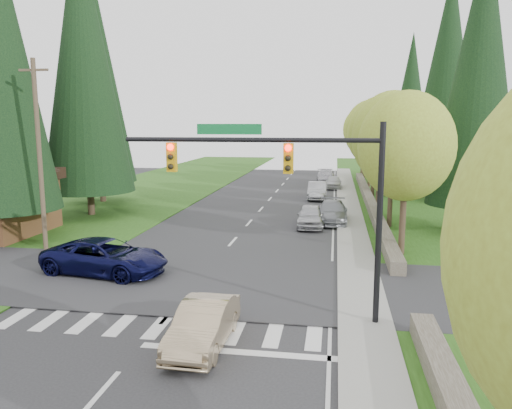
% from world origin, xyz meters
% --- Properties ---
extents(ground, '(120.00, 120.00, 0.00)m').
position_xyz_m(ground, '(0.00, 0.00, 0.00)').
color(ground, '#28282B').
rests_on(ground, ground).
extents(grass_east, '(14.00, 110.00, 0.06)m').
position_xyz_m(grass_east, '(13.00, 20.00, 0.03)').
color(grass_east, '#254A13').
rests_on(grass_east, ground).
extents(grass_west, '(14.00, 110.00, 0.06)m').
position_xyz_m(grass_west, '(-13.00, 20.00, 0.03)').
color(grass_west, '#254A13').
rests_on(grass_west, ground).
extents(cross_street, '(120.00, 8.00, 0.10)m').
position_xyz_m(cross_street, '(0.00, 8.00, 0.00)').
color(cross_street, '#28282B').
rests_on(cross_street, ground).
extents(sidewalk_east, '(1.80, 80.00, 0.13)m').
position_xyz_m(sidewalk_east, '(6.90, 22.00, 0.07)').
color(sidewalk_east, gray).
rests_on(sidewalk_east, ground).
extents(curb_east, '(0.20, 80.00, 0.13)m').
position_xyz_m(curb_east, '(6.05, 22.00, 0.07)').
color(curb_east, gray).
rests_on(curb_east, ground).
extents(stone_wall_north, '(0.70, 40.00, 0.70)m').
position_xyz_m(stone_wall_north, '(8.60, 30.00, 0.35)').
color(stone_wall_north, '#4C4438').
rests_on(stone_wall_north, ground).
extents(traffic_signal, '(8.70, 0.37, 6.80)m').
position_xyz_m(traffic_signal, '(4.37, 4.50, 4.98)').
color(traffic_signal, black).
rests_on(traffic_signal, ground).
extents(utility_pole, '(1.60, 0.24, 10.00)m').
position_xyz_m(utility_pole, '(-9.50, 12.00, 5.14)').
color(utility_pole, '#473828').
rests_on(utility_pole, ground).
extents(decid_tree_0, '(4.80, 4.80, 8.37)m').
position_xyz_m(decid_tree_0, '(9.20, 14.00, 5.60)').
color(decid_tree_0, '#38281C').
rests_on(decid_tree_0, ground).
extents(decid_tree_1, '(5.20, 5.20, 8.80)m').
position_xyz_m(decid_tree_1, '(9.30, 21.00, 5.80)').
color(decid_tree_1, '#38281C').
rests_on(decid_tree_1, ground).
extents(decid_tree_2, '(5.00, 5.00, 8.82)m').
position_xyz_m(decid_tree_2, '(9.10, 28.00, 5.93)').
color(decid_tree_2, '#38281C').
rests_on(decid_tree_2, ground).
extents(decid_tree_3, '(5.00, 5.00, 8.55)m').
position_xyz_m(decid_tree_3, '(9.20, 35.00, 5.66)').
color(decid_tree_3, '#38281C').
rests_on(decid_tree_3, ground).
extents(decid_tree_4, '(5.40, 5.40, 9.18)m').
position_xyz_m(decid_tree_4, '(9.30, 42.00, 6.06)').
color(decid_tree_4, '#38281C').
rests_on(decid_tree_4, ground).
extents(decid_tree_5, '(4.80, 4.80, 8.30)m').
position_xyz_m(decid_tree_5, '(9.10, 49.00, 5.53)').
color(decid_tree_5, '#38281C').
rests_on(decid_tree_5, ground).
extents(decid_tree_6, '(5.20, 5.20, 8.86)m').
position_xyz_m(decid_tree_6, '(9.20, 56.00, 5.86)').
color(decid_tree_6, '#38281C').
rests_on(decid_tree_6, ground).
extents(conifer_w_c, '(6.46, 6.46, 20.80)m').
position_xyz_m(conifer_w_c, '(-12.00, 22.00, 11.29)').
color(conifer_w_c, '#38281C').
rests_on(conifer_w_c, ground).
extents(conifer_w_e, '(5.78, 5.78, 18.80)m').
position_xyz_m(conifer_w_e, '(-14.00, 28.00, 10.29)').
color(conifer_w_e, '#38281C').
rests_on(conifer_w_e, ground).
extents(conifer_e_a, '(5.44, 5.44, 17.80)m').
position_xyz_m(conifer_e_a, '(14.00, 20.00, 9.79)').
color(conifer_e_a, '#38281C').
rests_on(conifer_e_a, ground).
extents(conifer_e_b, '(6.12, 6.12, 19.80)m').
position_xyz_m(conifer_e_b, '(15.00, 34.00, 10.79)').
color(conifer_e_b, '#38281C').
rests_on(conifer_e_b, ground).
extents(conifer_e_c, '(5.10, 5.10, 16.80)m').
position_xyz_m(conifer_e_c, '(14.00, 48.00, 9.29)').
color(conifer_e_c, '#38281C').
rests_on(conifer_e_c, ground).
extents(sedan_champagne, '(1.53, 4.16, 1.36)m').
position_xyz_m(sedan_champagne, '(1.87, 2.07, 0.68)').
color(sedan_champagne, tan).
rests_on(sedan_champagne, ground).
extents(suv_navy, '(6.03, 3.50, 1.58)m').
position_xyz_m(suv_navy, '(-4.41, 8.54, 0.79)').
color(suv_navy, black).
rests_on(suv_navy, ground).
extents(parked_car_a, '(1.83, 4.27, 1.44)m').
position_xyz_m(parked_car_a, '(4.20, 20.34, 0.72)').
color(parked_car_a, '#A5A6AA').
rests_on(parked_car_a, ground).
extents(parked_car_b, '(2.09, 5.03, 1.45)m').
position_xyz_m(parked_car_b, '(5.60, 22.06, 0.73)').
color(parked_car_b, gray).
rests_on(parked_car_b, ground).
extents(parked_car_c, '(1.61, 4.60, 1.52)m').
position_xyz_m(parked_car_c, '(4.20, 32.56, 0.76)').
color(parked_car_c, '#A1A2A6').
rests_on(parked_car_c, ground).
extents(parked_car_d, '(1.63, 3.94, 1.33)m').
position_xyz_m(parked_car_d, '(5.60, 40.15, 0.67)').
color(parked_car_d, silver).
rests_on(parked_car_d, ground).
extents(parked_car_e, '(2.49, 5.24, 1.48)m').
position_xyz_m(parked_car_e, '(4.75, 44.46, 0.74)').
color(parked_car_e, '#9F9EA3').
rests_on(parked_car_e, ground).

